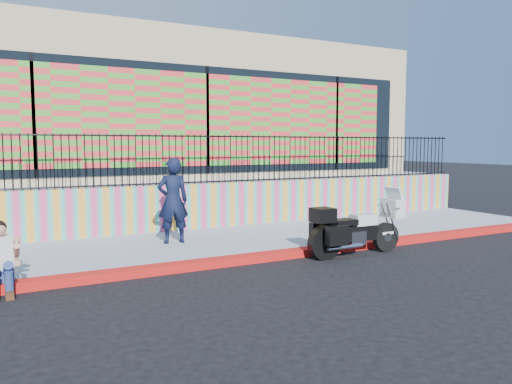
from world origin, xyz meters
TOP-DOWN VIEW (x-y plane):
  - ground at (0.00, 0.00)m, footprint 90.00×90.00m
  - red_curb at (0.00, 0.00)m, footprint 16.00×0.30m
  - sidewalk at (0.00, 1.65)m, footprint 16.00×3.00m
  - mural_wall at (0.00, 3.25)m, footprint 16.00×0.20m
  - metal_fence at (0.00, 3.25)m, footprint 15.80×0.04m
  - elevated_platform at (0.00, 8.35)m, footprint 16.00×10.00m
  - storefront_building at (0.00, 8.13)m, footprint 14.00×8.06m
  - police_motorcycle at (1.26, -0.44)m, footprint 2.15×0.71m
  - police_officer at (-1.77, 1.74)m, footprint 0.69×0.48m
  - seated_man at (-5.02, -0.09)m, footprint 0.54×0.71m

SIDE VIEW (x-z plane):
  - ground at x=0.00m, z-range 0.00..0.00m
  - red_curb at x=0.00m, z-range 0.00..0.15m
  - sidewalk at x=0.00m, z-range 0.00..0.15m
  - seated_man at x=-5.02m, z-range -0.08..0.98m
  - police_motorcycle at x=1.26m, z-range -0.11..1.23m
  - elevated_platform at x=0.00m, z-range 0.00..1.25m
  - mural_wall at x=0.00m, z-range 0.15..1.25m
  - police_officer at x=-1.77m, z-range 0.15..1.93m
  - metal_fence at x=0.00m, z-range 1.25..2.45m
  - storefront_building at x=0.00m, z-range 1.25..5.25m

